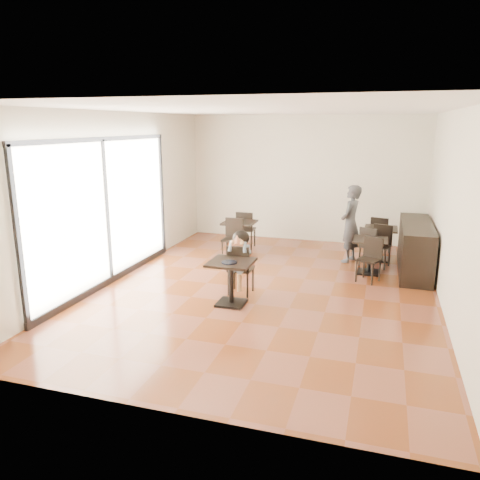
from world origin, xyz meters
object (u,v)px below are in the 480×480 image
at_px(child_table, 231,283).
at_px(chair_mid_a, 371,246).
at_px(chair_left_a, 246,229).
at_px(cafe_table_mid, 370,256).
at_px(child, 241,263).
at_px(chair_back_a, 381,235).
at_px(adult_patron, 350,224).
at_px(chair_left_b, 232,240).
at_px(cafe_table_left, 239,238).
at_px(cafe_table_back, 380,244).
at_px(child_chair, 241,269).
at_px(chair_back_b, 380,247).
at_px(chair_mid_b, 369,260).

distance_m(child_table, chair_mid_a, 3.69).
bearing_deg(chair_left_a, cafe_table_mid, 155.56).
bearing_deg(cafe_table_mid, child, -138.60).
bearing_deg(chair_back_a, child_table, 74.37).
height_order(adult_patron, chair_left_b, adult_patron).
distance_m(child_table, chair_back_a, 4.68).
distance_m(cafe_table_left, chair_mid_a, 2.97).
height_order(cafe_table_back, chair_left_a, chair_left_a).
relative_size(child, chair_left_a, 1.25).
bearing_deg(child_chair, cafe_table_back, -128.35).
bearing_deg(cafe_table_left, cafe_table_back, 7.02).
bearing_deg(chair_back_b, child, -119.86).
relative_size(cafe_table_left, chair_mid_a, 0.89).
relative_size(chair_left_a, chair_back_b, 1.03).
bearing_deg(cafe_table_back, child, -128.35).
height_order(child_table, chair_mid_b, chair_mid_b).
height_order(child_chair, adult_patron, adult_patron).
height_order(chair_mid_a, chair_left_a, chair_left_a).
height_order(cafe_table_mid, chair_left_b, chair_left_b).
relative_size(cafe_table_left, chair_back_b, 0.86).
distance_m(adult_patron, chair_mid_b, 1.45).
bearing_deg(chair_back_a, cafe_table_mid, 97.72).
relative_size(chair_back_a, chair_back_b, 1.00).
distance_m(child_table, child_chair, 0.56).
distance_m(child, adult_patron, 3.16).
height_order(cafe_table_left, chair_left_b, chair_left_b).
relative_size(adult_patron, cafe_table_back, 2.29).
height_order(cafe_table_back, chair_back_b, chair_back_b).
xyz_separation_m(child_table, cafe_table_back, (2.34, 3.50, -0.01)).
relative_size(child, cafe_table_left, 1.51).
bearing_deg(chair_back_b, cafe_table_mid, -95.90).
height_order(child_table, child, child).
bearing_deg(chair_back_b, chair_left_b, -158.63).
height_order(adult_patron, chair_left_a, adult_patron).
height_order(adult_patron, cafe_table_left, adult_patron).
relative_size(cafe_table_left, chair_mid_b, 0.89).
height_order(chair_mid_a, chair_back_b, chair_back_b).
height_order(cafe_table_mid, chair_mid_b, chair_mid_b).
relative_size(child, chair_back_b, 1.29).
distance_m(child_table, cafe_table_mid, 3.26).
bearing_deg(child_table, cafe_table_left, 104.73).
bearing_deg(chair_mid_a, cafe_table_left, 20.47).
distance_m(chair_mid_b, chair_left_b, 3.05).
bearing_deg(chair_left_a, cafe_table_back, 174.91).
relative_size(cafe_table_back, chair_back_a, 0.83).
xyz_separation_m(chair_mid_b, chair_left_b, (-2.97, 0.67, 0.03)).
xyz_separation_m(cafe_table_back, chair_left_a, (-3.16, 0.16, 0.09)).
relative_size(adult_patron, chair_mid_b, 1.98).
xyz_separation_m(child_table, chair_mid_b, (2.15, 1.90, 0.05)).
xyz_separation_m(cafe_table_left, cafe_table_back, (3.16, 0.39, -0.01)).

